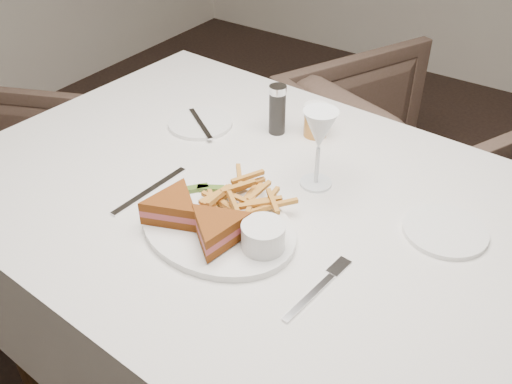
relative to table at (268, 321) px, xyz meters
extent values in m
cube|color=silver|center=(0.00, 0.00, 0.00)|extent=(1.43, 1.00, 0.75)
imported|color=#4B382E|center=(0.01, 0.88, -0.01)|extent=(0.92, 0.90, 0.73)
ellipsoid|color=white|center=(-0.03, -0.14, 0.38)|extent=(0.33, 0.27, 0.01)
cube|color=silver|center=(-0.22, -0.12, 0.38)|extent=(0.02, 0.21, 0.00)
cylinder|color=white|center=(-0.31, 0.16, 0.38)|extent=(0.16, 0.16, 0.01)
cylinder|color=white|center=(0.33, 0.10, 0.38)|extent=(0.16, 0.16, 0.01)
cylinder|color=black|center=(-0.14, 0.24, 0.44)|extent=(0.04, 0.04, 0.12)
cylinder|color=#B06E2A|center=(-0.05, 0.28, 0.42)|extent=(0.06, 0.06, 0.08)
cube|color=#466623|center=(-0.11, -0.06, 0.40)|extent=(0.06, 0.04, 0.01)
cube|color=#466623|center=(-0.13, -0.08, 0.40)|extent=(0.05, 0.05, 0.01)
cylinder|color=white|center=(0.08, -0.14, 0.42)|extent=(0.08, 0.08, 0.05)
camera|label=1|loc=(0.51, -0.79, 1.08)|focal=40.00mm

